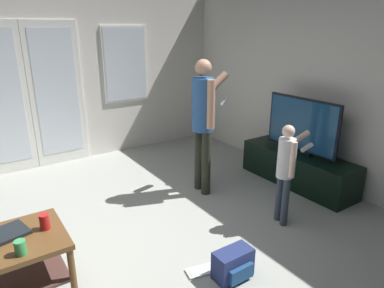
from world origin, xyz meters
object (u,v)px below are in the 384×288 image
flat_screen_tv (302,126)px  person_adult (204,115)px  person_child (286,166)px  cup_near_edge (45,222)px  laptop_closed (2,235)px  cup_by_laptop (20,248)px  tv_stand (298,168)px  backpack (234,264)px  loose_keyboard (211,268)px

flat_screen_tv → person_adult: bearing=155.3°
person_child → cup_near_edge: person_child is taller
laptop_closed → cup_by_laptop: (0.09, -0.31, 0.04)m
flat_screen_tv → laptop_closed: bearing=-179.0°
cup_near_edge → cup_by_laptop: size_ratio=1.17×
tv_stand → cup_near_edge: 3.16m
person_child → laptop_closed: (-2.53, 0.49, -0.15)m
tv_stand → person_child: (-0.90, -0.55, 0.43)m
tv_stand → flat_screen_tv: size_ratio=1.49×
person_adult → person_child: bearing=-76.8°
person_adult → cup_near_edge: (-1.99, -0.65, -0.43)m
tv_stand → laptop_closed: 3.44m
backpack → laptop_closed: size_ratio=0.94×
person_child → cup_by_laptop: (-2.45, 0.19, -0.11)m
tv_stand → laptop_closed: laptop_closed is taller
person_adult → cup_by_laptop: (-2.19, -0.89, -0.44)m
backpack → flat_screen_tv: bearing=26.0°
cup_by_laptop → loose_keyboard: bearing=-15.5°
backpack → laptop_closed: 1.81m
person_adult → backpack: (-0.74, -1.45, -0.86)m
person_adult → backpack: person_adult is taller
loose_keyboard → cup_by_laptop: (-1.37, 0.38, 0.53)m
person_adult → cup_by_laptop: 2.41m
person_adult → person_child: (0.25, -1.08, -0.34)m
person_adult → backpack: bearing=-117.0°
flat_screen_tv → cup_by_laptop: 3.37m
person_adult → person_child: 1.16m
backpack → laptop_closed: (-1.54, 0.86, 0.38)m
flat_screen_tv → person_child: flat_screen_tv is taller
person_adult → cup_by_laptop: size_ratio=15.47×
person_child → cup_near_edge: bearing=169.2°
flat_screen_tv → laptop_closed: (-3.43, -0.06, -0.30)m
laptop_closed → cup_near_edge: 0.31m
laptop_closed → cup_near_edge: bearing=-25.9°
backpack → loose_keyboard: bearing=117.5°
laptop_closed → cup_by_laptop: 0.32m
flat_screen_tv → cup_near_edge: bearing=-177.7°
laptop_closed → cup_by_laptop: cup_by_laptop is taller
person_adult → cup_by_laptop: person_adult is taller
loose_keyboard → laptop_closed: size_ratio=1.31×
backpack → person_adult: bearing=63.0°
tv_stand → person_adult: (-1.15, 0.53, 0.76)m
flat_screen_tv → backpack: (-1.89, -0.92, -0.68)m
person_child → cup_by_laptop: bearing=175.6°
flat_screen_tv → loose_keyboard: 2.26m
person_child → cup_by_laptop: size_ratio=10.14×
person_child → cup_by_laptop: 2.46m
flat_screen_tv → loose_keyboard: size_ratio=2.29×
cup_by_laptop → backpack: bearing=-20.9°
backpack → loose_keyboard: (-0.09, 0.18, -0.11)m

